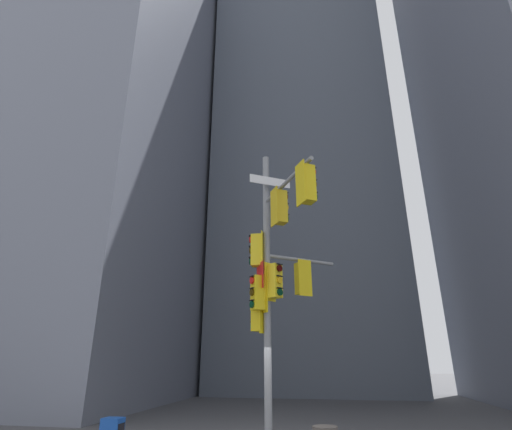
% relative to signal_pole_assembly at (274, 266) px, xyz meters
% --- Properties ---
extents(building_tower_left, '(16.50, 16.50, 48.28)m').
position_rel_signal_pole_assembly_xyz_m(building_tower_left, '(-15.28, 10.51, 19.37)').
color(building_tower_left, slate).
rests_on(building_tower_left, ground).
extents(building_mid_block, '(13.62, 13.62, 37.17)m').
position_rel_signal_pole_assembly_xyz_m(building_mid_block, '(0.08, 20.71, 13.82)').
color(building_mid_block, '#4C5460').
rests_on(building_mid_block, ground).
extents(signal_pole_assembly, '(2.57, 4.31, 8.59)m').
position_rel_signal_pole_assembly_xyz_m(signal_pole_assembly, '(0.00, 0.00, 0.00)').
color(signal_pole_assembly, gray).
rests_on(signal_pole_assembly, ground).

